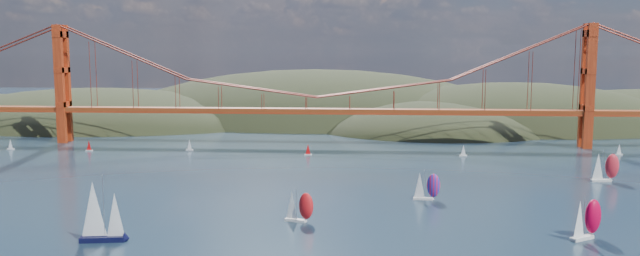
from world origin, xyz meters
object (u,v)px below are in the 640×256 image
Objects in this scene: racer_1 at (586,218)px; racer_3 at (605,167)px; racer_rwb at (426,186)px; racer_0 at (299,206)px; sloop_navy at (100,212)px.

racer_3 is (28.34, 65.89, 0.09)m from racer_1.
racer_0 is at bearing -138.22° from racer_rwb.
racer_1 is (67.35, -9.59, 0.75)m from racer_0.
racer_3 reaches higher than racer_1.
racer_rwb is (-61.32, -30.27, -0.78)m from racer_3.
racer_rwb is at bearing -160.03° from racer_3.
sloop_navy is 47.38m from racer_0.
racer_1 is 48.54m from racer_rwb.
racer_rwb reaches higher than racer_0.
sloop_navy reaches higher than racer_3.
racer_3 reaches higher than racer_rwb.
racer_1 is at bearing 7.84° from racer_0.
racer_rwb is at bearing 99.41° from racer_1.
racer_3 is 68.39m from racer_rwb.
sloop_navy is 110.87m from racer_1.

